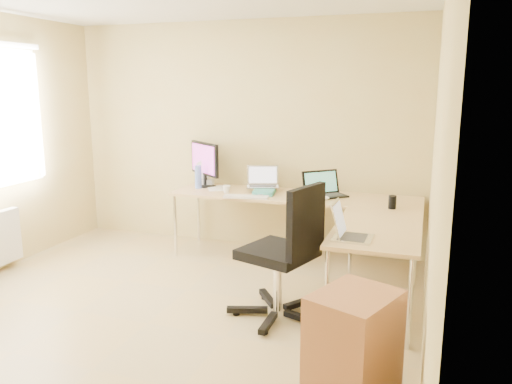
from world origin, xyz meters
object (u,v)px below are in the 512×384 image
(laptop_black, at_px, (326,184))
(keyboard, at_px, (246,197))
(monitor, at_px, (205,164))
(laptop_center, at_px, (263,177))
(desk_fan, at_px, (205,174))
(laptop_return, at_px, (353,224))
(office_chair, at_px, (278,258))
(cabinet, at_px, (353,350))
(desk_main, at_px, (294,228))
(desk_return, at_px, (376,269))
(mug, at_px, (227,189))
(water_bottle, at_px, (198,177))

(laptop_black, distance_m, keyboard, 0.84)
(monitor, height_order, laptop_black, monitor)
(laptop_center, bearing_deg, laptop_black, -22.80)
(desk_fan, bearing_deg, laptop_return, -39.29)
(laptop_black, xyz_separation_m, office_chair, (-0.11, -1.39, -0.36))
(keyboard, relative_size, laptop_return, 1.35)
(laptop_center, bearing_deg, keyboard, -117.70)
(laptop_return, xyz_separation_m, cabinet, (0.16, -0.99, -0.49))
(monitor, bearing_deg, cabinet, -11.99)
(laptop_black, bearing_deg, laptop_center, 132.99)
(laptop_black, xyz_separation_m, keyboard, (-0.77, -0.32, -0.12))
(desk_main, height_order, desk_return, same)
(desk_return, bearing_deg, office_chair, -153.79)
(desk_return, distance_m, laptop_return, 0.64)
(office_chair, bearing_deg, keyboard, 139.98)
(desk_main, bearing_deg, desk_return, -45.73)
(laptop_black, height_order, desk_fan, same)
(laptop_center, xyz_separation_m, office_chair, (0.60, -1.45, -0.39))
(mug, bearing_deg, desk_fan, 140.19)
(laptop_center, bearing_deg, office_chair, -85.81)
(laptop_black, distance_m, cabinet, 2.55)
(desk_fan, height_order, office_chair, office_chair)
(monitor, xyz_separation_m, water_bottle, (-0.02, -0.14, -0.13))
(monitor, bearing_deg, office_chair, -10.31)
(desk_return, relative_size, office_chair, 1.14)
(water_bottle, distance_m, cabinet, 3.23)
(mug, xyz_separation_m, desk_fan, (-0.40, 0.34, 0.09))
(laptop_return, height_order, cabinet, laptop_return)
(laptop_return, bearing_deg, cabinet, -169.26)
(mug, distance_m, desk_fan, 0.53)
(laptop_center, xyz_separation_m, mug, (-0.35, -0.21, -0.12))
(mug, xyz_separation_m, water_bottle, (-0.40, 0.14, 0.09))
(cabinet, bearing_deg, office_chair, 149.09)
(keyboard, xyz_separation_m, office_chair, (0.66, -1.07, -0.24))
(laptop_center, relative_size, keyboard, 0.75)
(keyboard, bearing_deg, laptop_return, -49.76)
(keyboard, bearing_deg, desk_fan, 135.31)
(keyboard, distance_m, water_bottle, 0.76)
(water_bottle, height_order, office_chair, office_chair)
(monitor, height_order, desk_fan, monitor)
(desk_fan, bearing_deg, keyboard, -35.92)
(office_chair, xyz_separation_m, cabinet, (0.76, -1.02, -0.14))
(monitor, distance_m, cabinet, 3.34)
(water_bottle, bearing_deg, office_chair, -45.54)
(desk_main, xyz_separation_m, keyboard, (-0.44, -0.30, 0.38))
(desk_return, height_order, laptop_black, laptop_black)
(monitor, distance_m, water_bottle, 0.19)
(desk_return, xyz_separation_m, cabinet, (0.01, -1.39, -0.01))
(desk_main, distance_m, keyboard, 0.65)
(mug, bearing_deg, laptop_center, 31.69)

